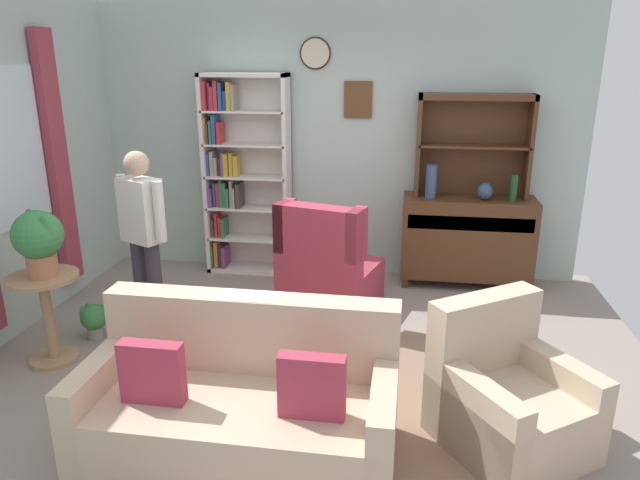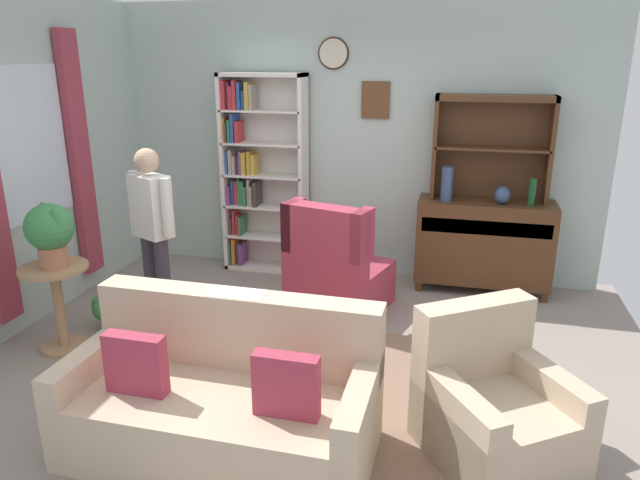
% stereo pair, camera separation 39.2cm
% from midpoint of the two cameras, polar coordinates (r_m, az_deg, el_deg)
% --- Properties ---
extents(ground_plane, '(5.40, 4.60, 0.02)m').
position_cam_midpoint_polar(ground_plane, '(4.59, 0.65, -12.17)').
color(ground_plane, gray).
extents(wall_back, '(5.00, 0.09, 2.80)m').
position_cam_midpoint_polar(wall_back, '(6.13, 5.30, 9.52)').
color(wall_back, '#ADC1B7').
rests_on(wall_back, ground_plane).
extents(wall_left, '(0.16, 4.20, 2.80)m').
position_cam_midpoint_polar(wall_left, '(5.28, -26.99, 6.22)').
color(wall_left, '#ADC1B7').
rests_on(wall_left, ground_plane).
extents(area_rug, '(2.25, 1.93, 0.01)m').
position_cam_midpoint_polar(area_rug, '(4.30, 2.38, -14.27)').
color(area_rug, '#846651').
rests_on(area_rug, ground_plane).
extents(bookshelf, '(0.90, 0.30, 2.10)m').
position_cam_midpoint_polar(bookshelf, '(6.24, -4.34, 6.66)').
color(bookshelf, silver).
rests_on(bookshelf, ground_plane).
extents(sideboard, '(1.30, 0.45, 0.92)m').
position_cam_midpoint_polar(sideboard, '(6.02, 17.53, -0.19)').
color(sideboard, '#4C2D19').
rests_on(sideboard, ground_plane).
extents(sideboard_hutch, '(1.10, 0.26, 1.00)m').
position_cam_midpoint_polar(sideboard_hutch, '(5.90, 18.44, 9.87)').
color(sideboard_hutch, '#4C2D19').
rests_on(sideboard_hutch, sideboard).
extents(vase_tall, '(0.11, 0.11, 0.33)m').
position_cam_midpoint_polar(vase_tall, '(5.78, 14.24, 5.31)').
color(vase_tall, '#33476B').
rests_on(vase_tall, sideboard).
extents(vase_round, '(0.15, 0.15, 0.17)m').
position_cam_midpoint_polar(vase_round, '(5.84, 19.29, 4.15)').
color(vase_round, '#33476B').
rests_on(vase_round, sideboard).
extents(bottle_wine, '(0.07, 0.07, 0.26)m').
position_cam_midpoint_polar(bottle_wine, '(5.84, 21.89, 4.34)').
color(bottle_wine, '#194223').
rests_on(bottle_wine, sideboard).
extents(couch_floral, '(1.81, 0.87, 0.90)m').
position_cam_midpoint_polar(couch_floral, '(3.60, -6.23, -15.57)').
color(couch_floral, '#C6AD8E').
rests_on(couch_floral, ground_plane).
extents(armchair_floral, '(1.06, 1.07, 0.88)m').
position_cam_midpoint_polar(armchair_floral, '(3.75, 19.70, -15.56)').
color(armchair_floral, '#C6AD8E').
rests_on(armchair_floral, ground_plane).
extents(wingback_chair, '(0.97, 0.98, 1.05)m').
position_cam_midpoint_polar(wingback_chair, '(5.31, 3.67, -3.20)').
color(wingback_chair, '#A33347').
rests_on(wingback_chair, ground_plane).
extents(plant_stand, '(0.52, 0.52, 0.71)m').
position_cam_midpoint_polar(plant_stand, '(4.99, -22.27, -5.38)').
color(plant_stand, '#A87F56').
rests_on(plant_stand, ground_plane).
extents(potted_plant_large, '(0.36, 0.36, 0.50)m').
position_cam_midpoint_polar(potted_plant_large, '(4.80, -22.88, 0.81)').
color(potted_plant_large, '#AD6B4C').
rests_on(potted_plant_large, plant_stand).
extents(potted_plant_small, '(0.22, 0.22, 0.31)m').
position_cam_midpoint_polar(potted_plant_small, '(5.31, -18.36, -6.52)').
color(potted_plant_small, gray).
rests_on(potted_plant_small, ground_plane).
extents(person_reading, '(0.50, 0.33, 1.56)m').
position_cam_midpoint_polar(person_reading, '(5.01, -13.95, 1.31)').
color(person_reading, '#38333D').
rests_on(person_reading, ground_plane).
extents(coffee_table, '(0.80, 0.50, 0.42)m').
position_cam_midpoint_polar(coffee_table, '(4.23, -2.13, -9.39)').
color(coffee_table, '#4C2D19').
rests_on(coffee_table, ground_plane).
extents(book_stack, '(0.21, 0.16, 0.10)m').
position_cam_midpoint_polar(book_stack, '(4.19, -2.62, -7.96)').
color(book_stack, '#CC7233').
rests_on(book_stack, coffee_table).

